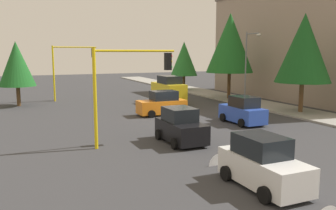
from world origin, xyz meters
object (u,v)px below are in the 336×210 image
street_lamp_curbside (248,60)px  car_white (263,164)px  tree_roadside_mid (230,43)px  tree_roadside_near (304,48)px  delivery_van_yellow (169,91)px  car_orange (162,104)px  car_black (181,127)px  traffic_signal_far_right (71,62)px  tree_opposite_side (16,64)px  traffic_signal_near_right (129,77)px  tree_roadside_far (184,59)px  car_blue (243,111)px

street_lamp_curbside → car_white: 21.59m
tree_roadside_mid → car_white: tree_roadside_mid is taller
tree_roadside_near → delivery_van_yellow: size_ratio=1.71×
tree_roadside_near → car_orange: (-4.00, -10.87, -4.51)m
car_orange → car_black: same height
traffic_signal_far_right → street_lamp_curbside: size_ratio=0.82×
street_lamp_curbside → car_orange: size_ratio=1.79×
traffic_signal_far_right → tree_roadside_mid: size_ratio=0.63×
tree_opposite_side → car_white: (25.91, 8.06, -3.10)m
tree_roadside_mid → car_black: tree_roadside_mid is taller
traffic_signal_near_right → tree_roadside_mid: tree_roadside_mid is taller
traffic_signal_near_right → tree_roadside_near: tree_roadside_near is taller
tree_roadside_far → traffic_signal_far_right: bearing=-75.3°
delivery_van_yellow → car_orange: delivery_van_yellow is taller
traffic_signal_far_right → street_lamp_curbside: (10.39, 14.91, 0.28)m
tree_opposite_side → delivery_van_yellow: 14.66m
traffic_signal_far_right → tree_roadside_near: bearing=45.4°
tree_roadside_near → car_orange: tree_roadside_near is taller
traffic_signal_far_right → car_black: bearing=8.0°
tree_roadside_near → car_white: tree_roadside_near is taller
delivery_van_yellow → tree_roadside_mid: bearing=90.9°
street_lamp_curbside → delivery_van_yellow: bearing=-123.8°
tree_opposite_side → traffic_signal_near_right: bearing=16.6°
tree_roadside_far → car_black: (24.58, -12.33, -3.35)m
traffic_signal_far_right → delivery_van_yellow: traffic_signal_far_right is taller
car_white → tree_roadside_near: bearing=131.5°
tree_roadside_mid → delivery_van_yellow: (0.11, -7.19, -4.77)m
traffic_signal_near_right → car_orange: bearing=146.6°
traffic_signal_far_right → tree_roadside_mid: 16.93m
street_lamp_curbside → traffic_signal_near_right: bearing=-57.1°
delivery_van_yellow → tree_roadside_far: bearing=146.5°
street_lamp_curbside → delivery_van_yellow: 8.28m
street_lamp_curbside → tree_roadside_near: tree_roadside_near is taller
traffic_signal_far_right → car_orange: bearing=24.0°
tree_roadside_mid → traffic_signal_far_right: bearing=-110.9°
traffic_signal_far_right → car_orange: size_ratio=1.47×
car_blue → car_white: same height
tree_roadside_mid → car_blue: (11.52, -6.42, -5.16)m
delivery_van_yellow → car_white: 22.55m
traffic_signal_near_right → tree_roadside_far: bearing=147.8°
tree_opposite_side → car_blue: size_ratio=1.62×
traffic_signal_near_right → traffic_signal_far_right: bearing=-179.8°
car_blue → car_black: same height
traffic_signal_far_right → tree_roadside_near: tree_roadside_near is taller
traffic_signal_far_right → tree_roadside_near: size_ratio=0.70×
street_lamp_curbside → traffic_signal_far_right: bearing=-124.9°
delivery_van_yellow → car_white: (21.80, -5.74, -0.39)m
tree_opposite_side → car_black: 20.53m
tree_roadside_near → tree_opposite_side: bearing=-123.1°
tree_roadside_mid → delivery_van_yellow: size_ratio=1.92×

